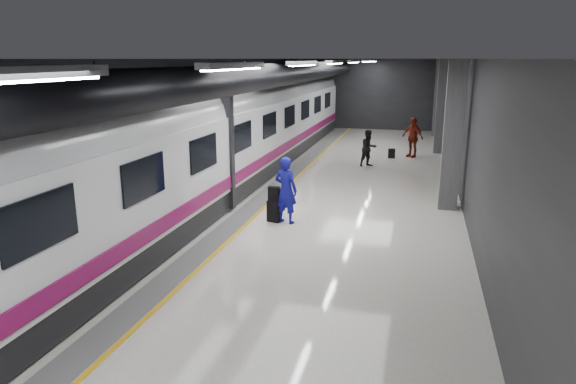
% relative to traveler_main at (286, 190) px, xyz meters
% --- Properties ---
extents(ground, '(40.00, 40.00, 0.00)m').
position_rel_traveler_main_xyz_m(ground, '(-0.07, 0.69, -0.95)').
color(ground, silver).
rests_on(ground, ground).
extents(platform_hall, '(10.02, 40.02, 4.51)m').
position_rel_traveler_main_xyz_m(platform_hall, '(-0.35, 1.65, 2.59)').
color(platform_hall, black).
rests_on(platform_hall, ground).
extents(train, '(3.05, 38.00, 4.05)m').
position_rel_traveler_main_xyz_m(train, '(-3.32, 0.69, 1.12)').
color(train, black).
rests_on(train, ground).
extents(traveler_main, '(0.80, 0.64, 1.90)m').
position_rel_traveler_main_xyz_m(traveler_main, '(0.00, 0.00, 0.00)').
color(traveler_main, '#1717AD').
rests_on(traveler_main, ground).
extents(suitcase_main, '(0.42, 0.33, 0.61)m').
position_rel_traveler_main_xyz_m(suitcase_main, '(-0.35, 0.02, -0.64)').
color(suitcase_main, black).
rests_on(suitcase_main, ground).
extents(shoulder_bag, '(0.31, 0.17, 0.41)m').
position_rel_traveler_main_xyz_m(shoulder_bag, '(-0.36, 0.02, -0.13)').
color(shoulder_bag, black).
rests_on(shoulder_bag, suitcase_main).
extents(traveler_far_a, '(0.97, 0.94, 1.57)m').
position_rel_traveler_main_xyz_m(traveler_far_a, '(1.43, 8.51, -0.16)').
color(traveler_far_a, black).
rests_on(traveler_far_a, ground).
extents(traveler_far_b, '(1.17, 1.01, 1.89)m').
position_rel_traveler_main_xyz_m(traveler_far_b, '(3.20, 11.19, -0.01)').
color(traveler_far_b, maroon).
rests_on(traveler_far_b, ground).
extents(suitcase_far, '(0.33, 0.25, 0.45)m').
position_rel_traveler_main_xyz_m(suitcase_far, '(2.30, 10.65, -0.73)').
color(suitcase_far, black).
rests_on(suitcase_far, ground).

